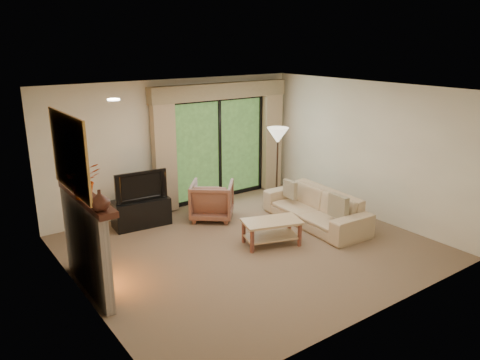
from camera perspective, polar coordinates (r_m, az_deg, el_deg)
floor at (r=7.89m, az=1.28°, el=-8.19°), size 5.50×5.50×0.00m
ceiling at (r=7.19m, az=1.42°, el=10.96°), size 5.50×5.50×0.00m
wall_back at (r=9.49m, az=-7.79°, el=4.27°), size 5.00×0.00×5.00m
wall_front at (r=5.74m, az=16.58°, el=-4.63°), size 5.00×0.00×5.00m
wall_left at (r=6.25m, az=-19.25°, el=-3.12°), size 0.00×5.00×5.00m
wall_right at (r=9.30m, az=15.04°, el=3.59°), size 0.00×5.00×5.00m
fireplace at (r=6.68m, az=-18.27°, el=-7.41°), size 0.24×1.70×1.37m
mirror at (r=6.27m, az=-20.05°, el=3.06°), size 0.07×1.45×1.02m
sliding_door at (r=9.98m, az=-2.54°, el=3.85°), size 2.26×0.10×2.16m
curtain_left at (r=9.22m, az=-9.22°, el=3.20°), size 0.45×0.18×2.35m
curtain_right at (r=10.66m, az=3.89°, el=5.21°), size 0.45×0.18×2.35m
cornice at (r=9.71m, az=-2.34°, el=10.79°), size 3.20×0.24×0.32m
media_console at (r=8.86m, az=-11.94°, el=-3.89°), size 1.06×0.55×0.51m
tv at (r=8.69m, az=-12.15°, el=-0.60°), size 0.97×0.21×0.55m
armchair at (r=9.00m, az=-3.43°, el=-2.48°), size 1.11×1.12×0.73m
sofa at (r=8.84m, az=9.15°, el=-3.36°), size 0.99×2.23×0.64m
pillow_near at (r=8.31m, az=11.90°, el=-3.18°), size 0.14×0.42×0.41m
pillow_far at (r=9.15m, az=6.13°, el=-1.13°), size 0.11×0.35×0.34m
coffee_table at (r=7.93m, az=3.86°, el=-6.39°), size 1.07×0.79×0.43m
floor_lamp at (r=9.63m, az=4.53°, el=1.59°), size 0.46×0.46×1.63m
vase at (r=5.79m, az=-16.73°, el=-2.38°), size 0.30×0.30×0.25m
branches at (r=6.28m, az=-18.53°, el=-0.03°), size 0.48×0.43×0.47m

